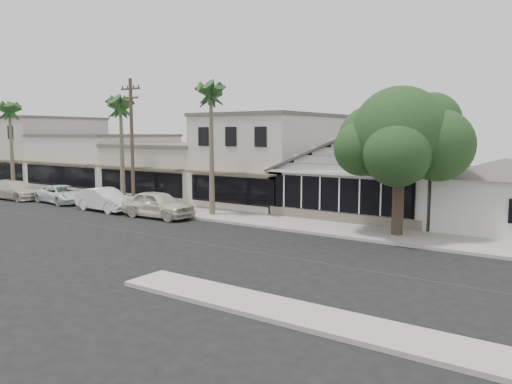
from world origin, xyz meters
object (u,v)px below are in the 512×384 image
Objects in this scene: car_0 at (158,204)px; shade_tree at (400,139)px; car_1 at (105,200)px; utility_pole at (132,141)px; car_2 at (62,194)px; car_3 at (16,190)px.

car_0 is 0.65× the size of shade_tree.
car_0 is at bearing -85.61° from car_1.
utility_pole reaches higher than car_1.
car_2 is (-7.29, -0.67, -4.10)m from utility_pole.
shade_tree is (19.40, 3.11, 4.26)m from car_1.
car_3 is (-10.86, -0.20, -0.04)m from car_1.
car_0 is at bearing -17.81° from utility_pole.
utility_pole reaches higher than shade_tree.
car_3 is at bearing 93.99° from car_1.
utility_pole is 1.80× the size of car_0.
car_1 is at bearing -91.88° from car_3.
car_0 reaches higher than car_1.
car_1 is at bearing -89.75° from car_2.
car_0 reaches higher than car_2.
car_2 is (-10.86, 0.48, -0.17)m from car_0.
car_0 is at bearing -91.76° from car_3.
car_2 is at bearing 87.08° from car_1.
utility_pole reaches higher than car_2.
utility_pole is 8.40m from car_2.
car_3 is (-12.29, -1.47, -4.04)m from utility_pole.
shade_tree reaches higher than car_3.
car_1 is 20.10m from shade_tree.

